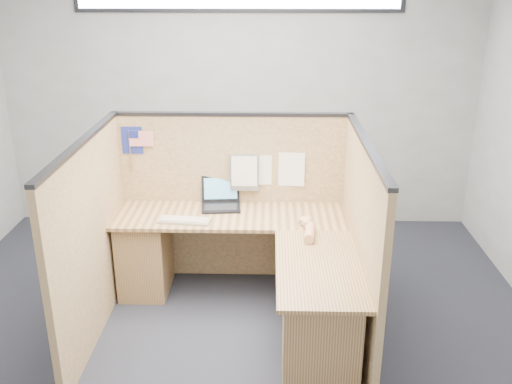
{
  "coord_description": "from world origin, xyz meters",
  "views": [
    {
      "loc": [
        0.33,
        -3.71,
        2.61
      ],
      "look_at": [
        0.22,
        0.5,
        1.0
      ],
      "focal_mm": 40.0,
      "sensor_mm": 36.0,
      "label": 1
    }
  ],
  "objects_px": {
    "laptop": "(221,199)",
    "keyboard": "(184,220)",
    "l_desk": "(251,273)",
    "mouse": "(306,223)"
  },
  "relations": [
    {
      "from": "l_desk",
      "to": "mouse",
      "type": "distance_m",
      "value": 0.6
    },
    {
      "from": "laptop",
      "to": "keyboard",
      "type": "relative_size",
      "value": 0.8
    },
    {
      "from": "laptop",
      "to": "keyboard",
      "type": "height_order",
      "value": "laptop"
    },
    {
      "from": "keyboard",
      "to": "mouse",
      "type": "xyz_separation_m",
      "value": [
        0.99,
        -0.04,
        0.01
      ]
    },
    {
      "from": "keyboard",
      "to": "mouse",
      "type": "distance_m",
      "value": 0.99
    },
    {
      "from": "laptop",
      "to": "mouse",
      "type": "height_order",
      "value": "laptop"
    },
    {
      "from": "laptop",
      "to": "keyboard",
      "type": "bearing_deg",
      "value": -132.85
    },
    {
      "from": "keyboard",
      "to": "mouse",
      "type": "relative_size",
      "value": 3.81
    },
    {
      "from": "l_desk",
      "to": "keyboard",
      "type": "xyz_separation_m",
      "value": [
        -0.55,
        0.23,
        0.35
      ]
    },
    {
      "from": "laptop",
      "to": "mouse",
      "type": "bearing_deg",
      "value": -34.58
    }
  ]
}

